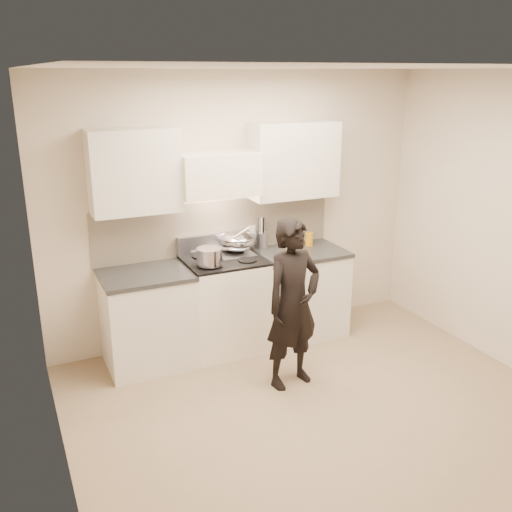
# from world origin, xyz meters

# --- Properties ---
(ground_plane) EXTENTS (4.00, 4.00, 0.00)m
(ground_plane) POSITION_xyz_m (0.00, 0.00, 0.00)
(ground_plane) COLOR #897257
(room_shell) EXTENTS (4.04, 3.54, 2.70)m
(room_shell) POSITION_xyz_m (-0.06, 0.37, 1.60)
(room_shell) COLOR beige
(room_shell) RESTS_ON ground
(stove) EXTENTS (0.76, 0.65, 0.96)m
(stove) POSITION_xyz_m (-0.30, 1.42, 0.47)
(stove) COLOR #EEE3CD
(stove) RESTS_ON ground
(counter_right) EXTENTS (0.92, 0.67, 0.92)m
(counter_right) POSITION_xyz_m (0.53, 1.43, 0.46)
(counter_right) COLOR beige
(counter_right) RESTS_ON ground
(counter_left) EXTENTS (0.82, 0.67, 0.92)m
(counter_left) POSITION_xyz_m (-1.08, 1.43, 0.46)
(counter_left) COLOR beige
(counter_left) RESTS_ON ground
(wok) EXTENTS (0.38, 0.45, 0.31)m
(wok) POSITION_xyz_m (-0.10, 1.57, 1.06)
(wok) COLOR #ACAABC
(wok) RESTS_ON stove
(stock_pot) EXTENTS (0.34, 0.29, 0.16)m
(stock_pot) POSITION_xyz_m (-0.50, 1.28, 1.04)
(stock_pot) COLOR #ACAABC
(stock_pot) RESTS_ON stove
(utensil_crock) EXTENTS (0.12, 0.12, 0.32)m
(utensil_crock) POSITION_xyz_m (0.22, 1.67, 1.02)
(utensil_crock) COLOR #A9A9BC
(utensil_crock) RESTS_ON counter_right
(spice_jar) EXTENTS (0.05, 0.05, 0.10)m
(spice_jar) POSITION_xyz_m (0.48, 1.64, 0.97)
(spice_jar) COLOR orange
(spice_jar) RESTS_ON counter_right
(oil_glass) EXTENTS (0.08, 0.08, 0.14)m
(oil_glass) POSITION_xyz_m (0.71, 1.54, 0.99)
(oil_glass) COLOR #BF7D0F
(oil_glass) RESTS_ON counter_right
(person) EXTENTS (0.61, 0.46, 1.52)m
(person) POSITION_xyz_m (-0.01, 0.54, 0.76)
(person) COLOR black
(person) RESTS_ON ground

